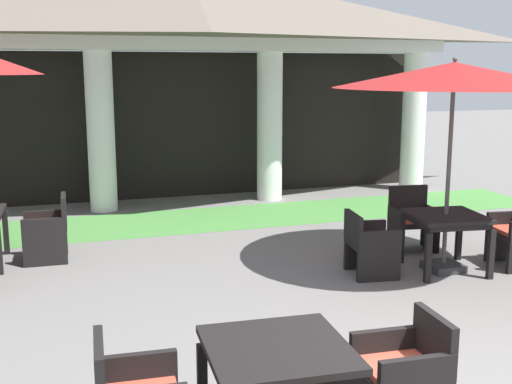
{
  "coord_description": "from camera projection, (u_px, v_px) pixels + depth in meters",
  "views": [
    {
      "loc": [
        -2.57,
        -3.5,
        2.56
      ],
      "look_at": [
        -0.11,
        3.92,
        1.04
      ],
      "focal_mm": 45.01,
      "sensor_mm": 36.0,
      "label": 1
    }
  ],
  "objects": [
    {
      "name": "background_pavilion",
      "position": [
        186.0,
        26.0,
        11.71
      ],
      "size": [
        10.83,
        2.62,
        4.35
      ],
      "color": "white",
      "rests_on": "ground"
    },
    {
      "name": "patio_chair_near_foreground_west",
      "position": [
        369.0,
        245.0,
        8.0
      ],
      "size": [
        0.63,
        0.66,
        0.8
      ],
      "rotation": [
        0.0,
        0.0,
        -1.72
      ],
      "color": "black",
      "rests_on": "ground"
    },
    {
      "name": "lawn_strip",
      "position": [
        207.0,
        219.0,
        11.04
      ],
      "size": [
        12.63,
        1.79,
        0.01
      ],
      "primitive_type": "cube",
      "color": "#47843D",
      "rests_on": "ground"
    },
    {
      "name": "patio_table_near_foreground",
      "position": [
        446.0,
        222.0,
        8.12
      ],
      "size": [
        1.01,
        1.01,
        0.74
      ],
      "rotation": [
        0.0,
        0.0,
        -0.15
      ],
      "color": "black",
      "rests_on": "ground"
    },
    {
      "name": "patio_chair_mid_left_east",
      "position": [
        404.0,
        376.0,
        4.57
      ],
      "size": [
        0.6,
        0.58,
        0.84
      ],
      "rotation": [
        0.0,
        0.0,
        1.5
      ],
      "color": "black",
      "rests_on": "ground"
    },
    {
      "name": "patio_umbrella_near_foreground",
      "position": [
        454.0,
        77.0,
        7.78
      ],
      "size": [
        2.97,
        2.97,
        2.69
      ],
      "color": "#2D2D2D",
      "rests_on": "ground"
    },
    {
      "name": "patio_table_mid_left",
      "position": [
        277.0,
        360.0,
        4.29
      ],
      "size": [
        1.01,
        1.01,
        0.74
      ],
      "rotation": [
        0.0,
        0.0,
        -0.07
      ],
      "color": "black",
      "rests_on": "ground"
    },
    {
      "name": "patio_chair_near_foreground_north",
      "position": [
        412.0,
        222.0,
        9.15
      ],
      "size": [
        0.66,
        0.59,
        0.9
      ],
      "rotation": [
        0.0,
        0.0,
        -3.29
      ],
      "color": "black",
      "rests_on": "ground"
    },
    {
      "name": "patio_chair_mid_right_east",
      "position": [
        48.0,
        232.0,
        8.61
      ],
      "size": [
        0.59,
        0.58,
        0.89
      ],
      "rotation": [
        0.0,
        0.0,
        1.53
      ],
      "color": "black",
      "rests_on": "ground"
    }
  ]
}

